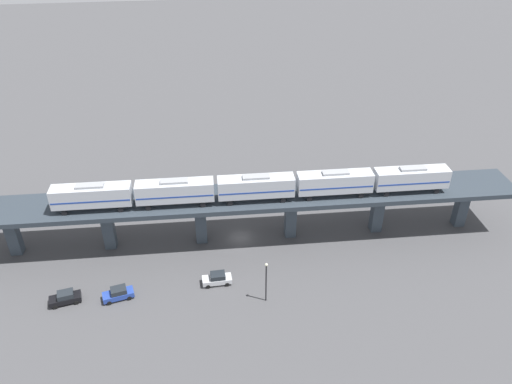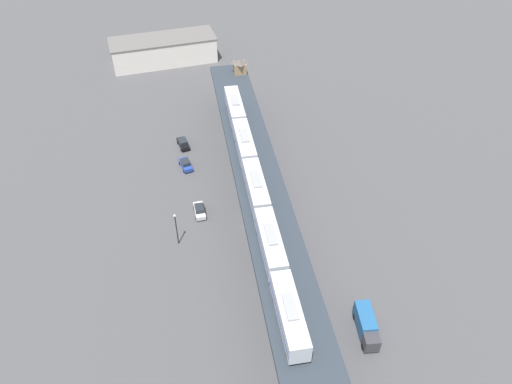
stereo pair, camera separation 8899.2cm
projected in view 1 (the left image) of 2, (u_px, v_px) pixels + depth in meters
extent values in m
plane|color=#424244|center=(240.00, 238.00, 84.91)|extent=(400.00, 400.00, 0.00)
cube|color=#283039|center=(240.00, 198.00, 80.62)|extent=(11.15, 92.21, 0.80)
cube|color=#333D47|center=(461.00, 206.00, 86.29)|extent=(1.85, 1.85, 7.65)
cube|color=#333D47|center=(377.00, 211.00, 84.96)|extent=(1.85, 1.85, 7.65)
cube|color=#333D47|center=(290.00, 216.00, 83.63)|extent=(1.85, 1.85, 7.65)
cube|color=#333D47|center=(201.00, 222.00, 82.30)|extent=(1.85, 1.85, 7.65)
cube|color=#333D47|center=(108.00, 228.00, 80.96)|extent=(1.85, 1.85, 7.65)
cube|color=#333D47|center=(12.00, 233.00, 79.63)|extent=(1.85, 1.85, 7.65)
cube|color=#ADB2BA|center=(411.00, 178.00, 80.34)|extent=(3.16, 12.08, 3.10)
cube|color=navy|center=(411.00, 179.00, 80.50)|extent=(3.19, 11.84, 0.24)
cube|color=gray|center=(413.00, 168.00, 79.42)|extent=(1.52, 4.24, 0.36)
cylinder|color=black|center=(437.00, 191.00, 80.84)|extent=(0.25, 0.85, 0.84)
cylinder|color=black|center=(431.00, 184.00, 82.84)|extent=(0.25, 0.85, 0.84)
cylinder|color=black|center=(387.00, 194.00, 80.09)|extent=(0.25, 0.85, 0.84)
cylinder|color=black|center=(382.00, 187.00, 82.10)|extent=(0.25, 0.85, 0.84)
cube|color=#ADB2BA|center=(335.00, 182.00, 79.22)|extent=(3.16, 12.08, 3.10)
cube|color=navy|center=(335.00, 184.00, 79.38)|extent=(3.19, 11.84, 0.24)
cube|color=gray|center=(336.00, 173.00, 78.30)|extent=(1.52, 4.24, 0.36)
cylinder|color=black|center=(361.00, 196.00, 79.72)|extent=(0.25, 0.85, 0.84)
cylinder|color=black|center=(357.00, 188.00, 81.72)|extent=(0.25, 0.85, 0.84)
cylinder|color=black|center=(309.00, 199.00, 78.97)|extent=(0.25, 0.85, 0.84)
cylinder|color=black|center=(307.00, 191.00, 80.98)|extent=(0.25, 0.85, 0.84)
cube|color=#ADB2BA|center=(256.00, 186.00, 78.10)|extent=(3.16, 12.08, 3.10)
cube|color=navy|center=(256.00, 188.00, 78.26)|extent=(3.19, 11.84, 0.24)
cube|color=gray|center=(256.00, 177.00, 77.18)|extent=(1.52, 4.24, 0.36)
cylinder|color=black|center=(283.00, 200.00, 78.60)|extent=(0.25, 0.85, 0.84)
cylinder|color=black|center=(281.00, 192.00, 80.60)|extent=(0.25, 0.85, 0.84)
cylinder|color=black|center=(230.00, 203.00, 77.86)|extent=(0.25, 0.85, 0.84)
cylinder|color=black|center=(229.00, 195.00, 79.86)|extent=(0.25, 0.85, 0.84)
cube|color=#ADB2BA|center=(175.00, 191.00, 76.98)|extent=(3.16, 12.08, 3.10)
cube|color=navy|center=(175.00, 193.00, 77.14)|extent=(3.19, 11.84, 0.24)
cube|color=gray|center=(174.00, 181.00, 76.06)|extent=(1.52, 4.24, 0.36)
cylinder|color=black|center=(203.00, 205.00, 77.48)|extent=(0.25, 0.85, 0.84)
cylinder|color=black|center=(203.00, 197.00, 79.48)|extent=(0.25, 0.85, 0.84)
cylinder|color=black|center=(148.00, 208.00, 76.74)|extent=(0.25, 0.85, 0.84)
cylinder|color=black|center=(150.00, 200.00, 78.74)|extent=(0.25, 0.85, 0.84)
cube|color=#ADB2BA|center=(92.00, 195.00, 75.86)|extent=(3.16, 12.08, 3.10)
cube|color=navy|center=(92.00, 197.00, 76.02)|extent=(3.19, 11.84, 0.24)
cube|color=gray|center=(90.00, 186.00, 74.94)|extent=(1.52, 4.24, 0.36)
cylinder|color=black|center=(121.00, 210.00, 76.36)|extent=(0.25, 0.85, 0.84)
cylinder|color=black|center=(123.00, 201.00, 78.37)|extent=(0.25, 0.85, 0.84)
cylinder|color=black|center=(64.00, 213.00, 75.62)|extent=(0.25, 0.85, 0.84)
cylinder|color=black|center=(68.00, 204.00, 77.62)|extent=(0.25, 0.85, 0.84)
cube|color=#B7BABF|center=(217.00, 280.00, 74.99)|extent=(1.94, 4.45, 0.80)
cube|color=#1E2328|center=(218.00, 276.00, 74.59)|extent=(1.71, 2.25, 0.76)
cylinder|color=black|center=(227.00, 284.00, 74.69)|extent=(0.26, 0.67, 0.66)
cylinder|color=black|center=(226.00, 277.00, 76.11)|extent=(0.26, 0.67, 0.66)
cylinder|color=black|center=(208.00, 287.00, 74.29)|extent=(0.26, 0.67, 0.66)
cylinder|color=black|center=(207.00, 279.00, 75.71)|extent=(0.26, 0.67, 0.66)
cube|color=#233D93|center=(118.00, 295.00, 72.30)|extent=(2.72, 4.69, 0.80)
cube|color=#1E2328|center=(119.00, 290.00, 71.93)|extent=(2.08, 2.50, 0.76)
cylinder|color=black|center=(129.00, 298.00, 72.25)|extent=(0.38, 0.70, 0.66)
cylinder|color=black|center=(128.00, 290.00, 73.61)|extent=(0.38, 0.70, 0.66)
cylinder|color=black|center=(109.00, 303.00, 71.41)|extent=(0.38, 0.70, 0.66)
cylinder|color=black|center=(108.00, 295.00, 72.77)|extent=(0.38, 0.70, 0.66)
cube|color=black|center=(65.00, 299.00, 71.59)|extent=(2.60, 4.66, 0.80)
cube|color=#1E2328|center=(65.00, 294.00, 71.22)|extent=(2.03, 2.47, 0.76)
cylinder|color=black|center=(76.00, 303.00, 71.51)|extent=(0.36, 0.69, 0.66)
cylinder|color=black|center=(76.00, 295.00, 72.88)|extent=(0.36, 0.69, 0.66)
cylinder|color=black|center=(55.00, 307.00, 70.73)|extent=(0.36, 0.69, 0.66)
cylinder|color=black|center=(55.00, 299.00, 72.10)|extent=(0.36, 0.69, 0.66)
cube|color=#333338|center=(381.00, 187.00, 95.67)|extent=(2.42, 2.24, 2.30)
cube|color=#1E5184|center=(362.00, 187.00, 95.50)|extent=(2.89, 5.43, 2.70)
cylinder|color=black|center=(381.00, 195.00, 95.44)|extent=(0.46, 1.03, 1.00)
cylinder|color=black|center=(379.00, 190.00, 97.12)|extent=(0.46, 1.03, 1.00)
cylinder|color=black|center=(354.00, 195.00, 95.32)|extent=(0.46, 1.03, 1.00)
cylinder|color=black|center=(352.00, 190.00, 97.07)|extent=(0.46, 1.03, 1.00)
cylinder|color=black|center=(266.00, 284.00, 70.62)|extent=(0.20, 0.20, 6.50)
sphere|color=beige|center=(266.00, 265.00, 68.77)|extent=(0.44, 0.44, 0.44)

